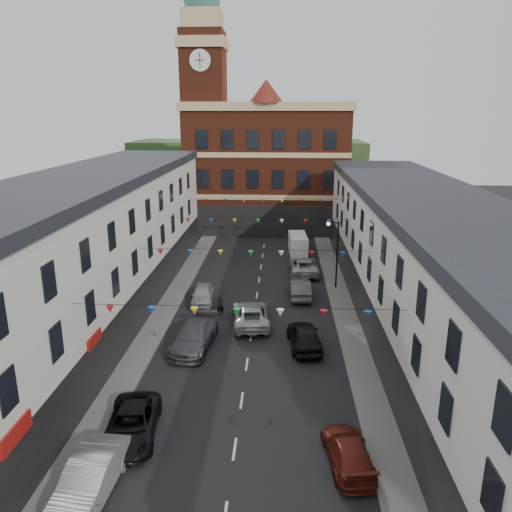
% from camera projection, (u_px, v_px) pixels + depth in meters
% --- Properties ---
extents(ground, '(160.00, 160.00, 0.00)m').
position_uv_depth(ground, '(247.00, 364.00, 30.53)').
color(ground, black).
rests_on(ground, ground).
extents(pavement_left, '(1.80, 64.00, 0.15)m').
position_uv_depth(pavement_left, '(144.00, 346.00, 32.78)').
color(pavement_left, '#605E5B').
rests_on(pavement_left, ground).
extents(pavement_right, '(1.80, 64.00, 0.15)m').
position_uv_depth(pavement_right, '(356.00, 351.00, 32.08)').
color(pavement_right, '#605E5B').
rests_on(pavement_right, ground).
extents(terrace_left, '(8.40, 56.00, 10.70)m').
position_uv_depth(terrace_left, '(56.00, 273.00, 30.60)').
color(terrace_left, silver).
rests_on(terrace_left, ground).
extents(terrace_right, '(8.40, 56.00, 9.70)m').
position_uv_depth(terrace_right, '(446.00, 288.00, 29.54)').
color(terrace_right, silver).
rests_on(terrace_right, ground).
extents(civic_building, '(20.60, 13.30, 18.50)m').
position_uv_depth(civic_building, '(267.00, 166.00, 64.67)').
color(civic_building, maroon).
rests_on(civic_building, ground).
extents(clock_tower, '(5.60, 5.60, 30.00)m').
position_uv_depth(clock_tower, '(205.00, 111.00, 60.33)').
color(clock_tower, maroon).
rests_on(clock_tower, ground).
extents(distant_hill, '(40.00, 14.00, 10.00)m').
position_uv_depth(distant_hill, '(249.00, 170.00, 88.82)').
color(distant_hill, '#324F24').
rests_on(distant_hill, ground).
extents(street_lamp, '(1.10, 0.36, 6.00)m').
position_uv_depth(street_lamp, '(335.00, 246.00, 42.54)').
color(street_lamp, black).
rests_on(street_lamp, ground).
extents(car_left_b, '(2.00, 5.00, 1.62)m').
position_uv_depth(car_left_b, '(90.00, 478.00, 19.90)').
color(car_left_b, '#AFB3B7').
rests_on(car_left_b, ground).
extents(car_left_c, '(2.86, 5.25, 1.39)m').
position_uv_depth(car_left_c, '(132.00, 424.00, 23.55)').
color(car_left_c, black).
rests_on(car_left_c, ground).
extents(car_left_d, '(2.84, 5.82, 1.63)m').
position_uv_depth(car_left_d, '(194.00, 336.00, 32.51)').
color(car_left_d, '#474A50').
rests_on(car_left_d, ground).
extents(car_left_e, '(2.04, 4.40, 1.46)m').
position_uv_depth(car_left_e, '(202.00, 295.00, 40.11)').
color(car_left_e, '#9B9FA4').
rests_on(car_left_e, ground).
extents(car_right_c, '(2.28, 4.55, 1.27)m').
position_uv_depth(car_right_c, '(348.00, 452.00, 21.71)').
color(car_right_c, '#601B13').
rests_on(car_right_c, ground).
extents(car_right_d, '(2.43, 4.95, 1.62)m').
position_uv_depth(car_right_d, '(304.00, 336.00, 32.49)').
color(car_right_d, black).
rests_on(car_right_d, ground).
extents(car_right_e, '(1.78, 4.73, 1.54)m').
position_uv_depth(car_right_e, '(300.00, 288.00, 41.45)').
color(car_right_e, '#4E5155').
rests_on(car_right_e, ground).
extents(car_right_f, '(2.76, 5.69, 1.56)m').
position_uv_depth(car_right_f, '(304.00, 266.00, 47.51)').
color(car_right_f, '#ACADB1').
rests_on(car_right_f, ground).
extents(moving_car, '(3.14, 5.77, 1.53)m').
position_uv_depth(moving_car, '(251.00, 314.00, 36.11)').
color(moving_car, '#B3B6BB').
rests_on(moving_car, ground).
extents(white_van, '(2.06, 4.80, 2.08)m').
position_uv_depth(white_van, '(298.00, 244.00, 54.22)').
color(white_van, white).
rests_on(white_van, ground).
extents(pedestrian, '(0.59, 0.41, 1.57)m').
position_uv_depth(pedestrian, '(221.00, 305.00, 37.73)').
color(pedestrian, black).
rests_on(pedestrian, ground).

